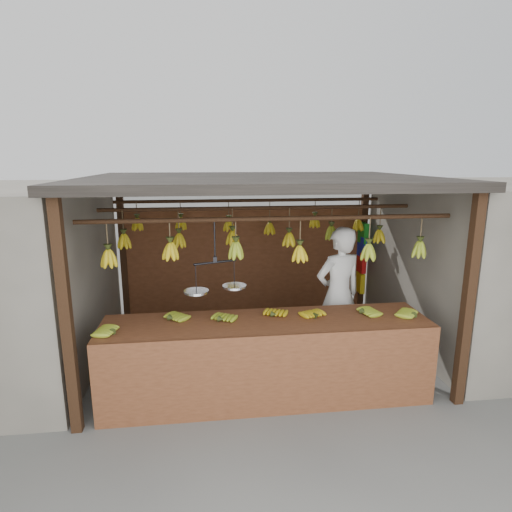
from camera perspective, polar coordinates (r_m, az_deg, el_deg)
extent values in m
plane|color=#5B5B57|center=(6.06, 0.36, -12.71)|extent=(80.00, 80.00, 0.00)
cube|color=black|center=(4.38, -23.95, -7.90)|extent=(0.10, 0.10, 2.30)
cube|color=black|center=(4.99, 26.40, -5.64)|extent=(0.10, 0.10, 2.30)
cube|color=black|center=(7.19, -17.27, 0.51)|extent=(0.10, 0.10, 2.30)
cube|color=black|center=(7.58, 14.02, 1.33)|extent=(0.10, 0.10, 2.30)
cube|color=black|center=(5.47, 0.40, 10.07)|extent=(4.30, 3.30, 0.10)
cylinder|color=black|center=(4.52, 2.06, 4.99)|extent=(4.00, 0.05, 0.05)
cylinder|color=black|center=(5.50, 0.39, 6.43)|extent=(4.00, 0.05, 0.05)
cylinder|color=black|center=(6.49, -0.78, 7.42)|extent=(4.00, 0.05, 0.05)
cube|color=brown|center=(7.17, -1.20, -0.99)|extent=(4.00, 0.06, 1.80)
cube|color=slate|center=(7.08, 30.64, -0.91)|extent=(3.00, 3.00, 2.30)
cube|color=brown|center=(4.71, 1.42, -9.06)|extent=(3.55, 0.79, 0.08)
cube|color=brown|center=(4.53, 2.16, -15.73)|extent=(3.55, 0.04, 0.90)
cube|color=black|center=(4.66, -19.67, -16.24)|extent=(0.07, 0.07, 0.82)
cube|color=black|center=(5.11, 21.52, -13.69)|extent=(0.07, 0.07, 0.82)
cube|color=black|center=(5.26, -18.07, -12.63)|extent=(0.07, 0.07, 0.82)
cube|color=black|center=(5.67, 18.18, -10.75)|extent=(0.07, 0.07, 0.82)
ellipsoid|color=#92A523|center=(4.57, -18.41, -9.50)|extent=(0.28, 0.23, 0.06)
ellipsoid|color=#92A523|center=(4.75, -11.24, -8.23)|extent=(0.30, 0.30, 0.06)
ellipsoid|color=#92A523|center=(4.65, -4.68, -8.49)|extent=(0.27, 0.30, 0.06)
ellipsoid|color=gold|center=(4.77, 2.39, -7.88)|extent=(0.26, 0.29, 0.06)
ellipsoid|color=gold|center=(4.78, 8.11, -7.93)|extent=(0.25, 0.29, 0.06)
ellipsoid|color=#92A523|center=(4.98, 14.10, -7.33)|extent=(0.28, 0.23, 0.06)
ellipsoid|color=#92A523|center=(5.08, 20.40, -7.37)|extent=(0.30, 0.29, 0.06)
ellipsoid|color=gold|center=(4.63, -19.03, -0.30)|extent=(0.16, 0.16, 0.28)
ellipsoid|color=gold|center=(4.53, -11.32, 0.63)|extent=(0.16, 0.16, 0.28)
ellipsoid|color=#92A523|center=(4.57, -2.70, 0.74)|extent=(0.16, 0.16, 0.28)
ellipsoid|color=gold|center=(4.69, 5.84, 0.33)|extent=(0.16, 0.16, 0.28)
ellipsoid|color=#92A523|center=(4.83, 14.75, 0.51)|extent=(0.16, 0.16, 0.28)
ellipsoid|color=#92A523|center=(5.15, 20.95, 0.81)|extent=(0.16, 0.16, 0.28)
ellipsoid|color=gold|center=(5.55, -17.17, 1.90)|extent=(0.16, 0.16, 0.28)
ellipsoid|color=gold|center=(5.57, -10.21, 2.07)|extent=(0.16, 0.16, 0.28)
ellipsoid|color=gold|center=(5.50, -3.14, 2.44)|extent=(0.16, 0.16, 0.28)
ellipsoid|color=gold|center=(5.58, 4.42, 2.21)|extent=(0.16, 0.16, 0.28)
ellipsoid|color=#92A523|center=(5.79, 9.99, 3.03)|extent=(0.16, 0.16, 0.28)
ellipsoid|color=gold|center=(6.05, 16.10, 2.55)|extent=(0.16, 0.16, 0.28)
ellipsoid|color=gold|center=(6.54, -15.52, 4.10)|extent=(0.16, 0.16, 0.28)
ellipsoid|color=gold|center=(6.54, -9.98, 4.28)|extent=(0.16, 0.16, 0.28)
ellipsoid|color=gold|center=(6.50, -3.63, 4.10)|extent=(0.16, 0.16, 0.28)
ellipsoid|color=gold|center=(6.58, 1.83, 3.68)|extent=(0.16, 0.16, 0.28)
ellipsoid|color=gold|center=(6.73, 7.83, 4.56)|extent=(0.16, 0.16, 0.28)
ellipsoid|color=gold|center=(6.97, 13.46, 4.03)|extent=(0.16, 0.16, 0.28)
cylinder|color=black|center=(4.50, -5.53, 1.97)|extent=(0.02, 0.02, 0.46)
cylinder|color=black|center=(4.55, -5.47, -0.85)|extent=(0.46, 0.17, 0.02)
cylinder|color=silver|center=(4.56, -7.96, -4.79)|extent=(0.25, 0.25, 0.02)
cylinder|color=silver|center=(4.71, -2.90, -4.12)|extent=(0.25, 0.25, 0.02)
imported|color=white|center=(5.65, 10.93, -5.13)|extent=(0.74, 0.59, 1.79)
cube|color=#199926|center=(7.37, 14.10, 3.01)|extent=(0.08, 0.26, 0.34)
cube|color=#1426BF|center=(7.42, 14.00, 1.25)|extent=(0.08, 0.26, 0.34)
cube|color=red|center=(7.47, 13.89, -0.81)|extent=(0.08, 0.26, 0.34)
cube|color=yellow|center=(7.56, 13.75, -3.43)|extent=(0.08, 0.26, 0.34)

